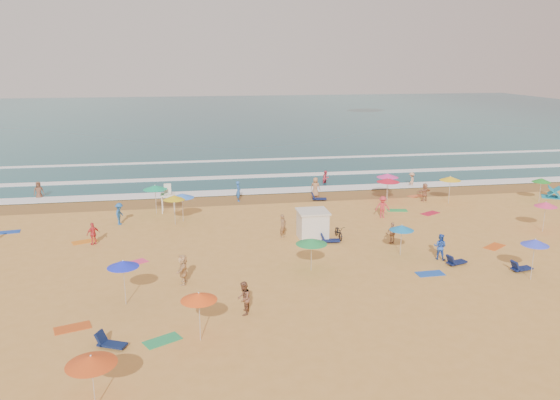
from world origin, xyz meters
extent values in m
plane|color=gold|center=(0.00, 0.00, 0.00)|extent=(220.00, 220.00, 0.00)
cube|color=#0C4756|center=(0.00, 84.00, 0.00)|extent=(220.00, 140.00, 0.18)
plane|color=olive|center=(0.00, 12.50, 0.01)|extent=(220.00, 220.00, 0.00)
cube|color=white|center=(0.00, 15.00, 0.10)|extent=(200.00, 2.20, 0.05)
cube|color=white|center=(0.00, 22.00, 0.10)|extent=(200.00, 1.60, 0.05)
cube|color=white|center=(0.00, 32.00, 0.10)|extent=(200.00, 1.20, 0.05)
cube|color=silver|center=(1.51, 0.27, 1.00)|extent=(2.00, 2.00, 2.00)
cube|color=silver|center=(1.51, 0.27, 2.06)|extent=(2.20, 2.20, 0.12)
imported|color=black|center=(3.41, -0.03, 0.50)|extent=(0.70, 1.91, 0.99)
cone|color=#FF5215|center=(-7.01, -13.33, 2.22)|extent=(1.70, 1.70, 0.35)
cone|color=green|center=(0.04, -5.74, 1.91)|extent=(1.94, 1.94, 0.35)
cone|color=#FC3874|center=(19.20, -1.06, 2.15)|extent=(1.65, 1.65, 0.35)
cone|color=gold|center=(-8.44, 5.53, 2.20)|extent=(1.72, 1.72, 0.35)
cone|color=#3849FF|center=(12.65, -9.37, 2.35)|extent=(1.58, 1.58, 0.35)
cone|color=#F23599|center=(10.95, 10.32, 2.26)|extent=(2.01, 2.01, 0.35)
cone|color=#387FFF|center=(-7.81, 6.29, 2.14)|extent=(1.90, 1.90, 0.35)
cone|color=#1B2BED|center=(-10.84, -8.77, 2.31)|extent=(1.67, 1.67, 0.35)
cone|color=red|center=(10.58, 9.15, 2.09)|extent=(2.06, 2.06, 0.35)
cone|color=yellow|center=(15.95, 7.88, 2.32)|extent=(1.88, 1.88, 0.35)
cone|color=#D84916|center=(-11.08, -17.80, 2.01)|extent=(1.90, 1.90, 0.35)
cone|color=#177BC3|center=(6.54, -4.11, 1.93)|extent=(1.61, 1.61, 0.35)
cone|color=green|center=(24.35, 6.92, 2.06)|extent=(1.65, 1.65, 0.35)
cone|color=#14A672|center=(-10.05, 8.96, 2.29)|extent=(2.02, 2.02, 0.35)
cube|color=#0E1B46|center=(-10.99, -13.36, 0.17)|extent=(1.42, 1.05, 0.34)
cube|color=#0F1A4E|center=(2.58, -0.87, 0.17)|extent=(1.36, 0.71, 0.34)
cube|color=#101B50|center=(12.91, -8.07, 0.17)|extent=(1.38, 0.77, 0.34)
cube|color=#0E1846|center=(9.44, -6.40, 0.17)|extent=(1.41, 0.92, 0.34)
cube|color=#0E1746|center=(4.63, 10.85, 0.17)|extent=(1.37, 0.76, 0.34)
cube|color=#CD4F19|center=(-13.16, -11.09, 0.01)|extent=(1.88, 1.33, 0.03)
cube|color=#1C43B0|center=(-20.93, 5.57, 0.01)|extent=(1.81, 1.10, 0.03)
cube|color=#259657|center=(-8.77, -13.09, 0.01)|extent=(1.90, 1.56, 0.03)
cube|color=orange|center=(-14.82, 2.32, 0.01)|extent=(1.90, 1.43, 0.03)
cube|color=#F63970|center=(-10.95, -2.63, 0.01)|extent=(1.89, 1.65, 0.03)
cube|color=red|center=(12.88, 5.03, 0.01)|extent=(1.90, 1.57, 0.03)
cube|color=blue|center=(7.10, -7.54, 0.01)|extent=(1.73, 0.91, 0.03)
cube|color=green|center=(10.47, 6.39, 0.01)|extent=(1.84, 1.18, 0.03)
cube|color=#DC5618|center=(13.69, -3.65, 0.01)|extent=(1.89, 1.65, 0.03)
cube|color=orange|center=(14.21, 10.86, 0.01)|extent=(1.87, 1.28, 0.03)
imported|color=blue|center=(-2.78, 11.95, 0.93)|extent=(0.46, 0.69, 1.87)
imported|color=tan|center=(15.32, 14.87, 0.60)|extent=(1.18, 1.25, 1.70)
imported|color=blue|center=(8.78, -5.27, 0.87)|extent=(1.07, 1.05, 1.74)
imported|color=tan|center=(6.85, -1.78, 0.78)|extent=(0.98, 0.57, 1.56)
imported|color=#A9764E|center=(4.59, 12.34, 0.94)|extent=(1.08, 0.91, 1.87)
imported|color=#DF373D|center=(-14.05, 1.60, 0.80)|extent=(1.00, 0.84, 1.60)
imported|color=brown|center=(-21.16, 16.05, 0.69)|extent=(1.05, 0.85, 1.87)
imported|color=#C63137|center=(8.42, 4.55, 0.91)|extent=(1.31, 0.94, 1.83)
imported|color=#B37453|center=(14.15, 9.09, 0.84)|extent=(1.63, 0.97, 1.67)
imported|color=#D13445|center=(6.91, 17.42, 0.59)|extent=(1.03, 0.98, 1.68)
imported|color=brown|center=(-0.56, 0.87, 0.88)|extent=(0.75, 0.75, 1.76)
imported|color=brown|center=(-4.71, -11.00, 0.88)|extent=(0.86, 1.00, 1.77)
imported|color=#2561AD|center=(-12.74, 6.23, 0.88)|extent=(0.87, 1.24, 1.76)
imported|color=#E2B276|center=(-7.79, -6.49, 0.90)|extent=(0.78, 1.73, 1.80)
camera|label=1|loc=(-7.23, -36.70, 12.83)|focal=35.00mm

